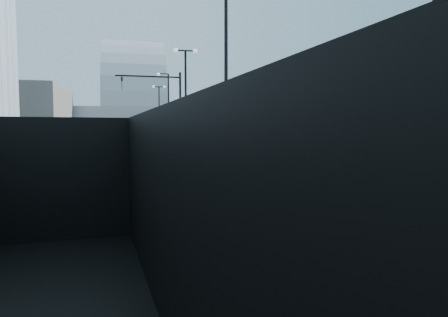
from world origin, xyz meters
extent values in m
plane|color=black|center=(0.00, 0.00, 0.00)|extent=(220.00, 220.00, 0.00)
cube|color=#4C2D23|center=(3.50, 40.00, 0.06)|extent=(7.00, 140.00, 0.12)
cube|color=slate|center=(6.20, 40.00, 0.07)|extent=(2.40, 140.00, 0.13)
cube|color=gray|center=(0.00, 40.00, 0.07)|extent=(0.30, 140.00, 0.14)
cube|color=slate|center=(-13.00, 40.00, 0.06)|extent=(4.00, 140.00, 0.12)
cube|color=black|center=(-4.99, 2.57, 1.76)|extent=(2.78, 2.88, 2.69)
cube|color=black|center=(-5.11, 4.07, 0.88)|extent=(2.51, 0.70, 1.34)
cube|color=black|center=(-4.88, 1.08, 1.09)|extent=(2.64, 1.02, 0.52)
cube|color=black|center=(-3.17, -4.31, 2.53)|extent=(0.85, 9.50, 2.07)
cube|color=black|center=(-4.81, 0.12, 2.53)|extent=(2.59, 0.32, 2.07)
cylinder|color=black|center=(-6.03, 1.89, 0.57)|extent=(0.40, 1.16, 1.14)
cylinder|color=silver|center=(-6.03, 1.89, 0.57)|extent=(0.40, 0.65, 0.62)
cylinder|color=black|center=(-3.86, 2.06, 0.57)|extent=(0.40, 1.16, 1.14)
cylinder|color=silver|center=(-3.86, 2.06, 0.57)|extent=(0.40, 0.65, 0.62)
cylinder|color=black|center=(-6.15, 3.49, 0.57)|extent=(0.40, 1.16, 1.14)
cylinder|color=silver|center=(-6.15, 3.49, 0.57)|extent=(0.40, 0.65, 0.62)
cylinder|color=black|center=(-3.99, 3.65, 0.57)|extent=(0.40, 1.16, 1.14)
cylinder|color=silver|center=(-3.99, 3.65, 0.57)|extent=(0.40, 0.65, 0.62)
cylinder|color=black|center=(-3.71, 0.06, 0.57)|extent=(0.40, 1.16, 1.14)
cylinder|color=silver|center=(-3.71, 0.06, 0.57)|extent=(0.40, 0.65, 0.62)
imported|color=silver|center=(-4.21, 12.84, 0.85)|extent=(3.57, 5.49, 1.71)
imported|color=black|center=(-7.49, 40.61, 0.64)|extent=(3.78, 5.07, 1.28)
imported|color=black|center=(-4.39, 48.24, 0.75)|extent=(3.39, 5.53, 1.50)
imported|color=black|center=(5.43, 21.28, 1.02)|extent=(0.83, 0.64, 2.04)
cylinder|color=black|center=(0.60, -2.00, 4.62)|extent=(0.16, 0.16, 9.00)
cylinder|color=black|center=(0.60, 10.00, 0.10)|extent=(0.56, 0.56, 0.20)
cylinder|color=black|center=(0.60, 10.00, 4.62)|extent=(0.16, 0.16, 9.00)
cylinder|color=black|center=(0.60, 22.00, 0.10)|extent=(0.56, 0.56, 0.20)
cylinder|color=black|center=(0.60, 22.00, 4.62)|extent=(0.16, 0.16, 9.00)
cylinder|color=black|center=(0.60, 22.00, 9.12)|extent=(1.40, 0.10, 0.10)
sphere|color=silver|center=(-0.10, 22.00, 9.12)|extent=(0.32, 0.32, 0.32)
sphere|color=silver|center=(1.30, 22.00, 9.12)|extent=(0.32, 0.32, 0.32)
cylinder|color=black|center=(0.60, 34.00, 0.10)|extent=(0.56, 0.56, 0.20)
cylinder|color=black|center=(0.60, 34.00, 4.62)|extent=(0.16, 0.16, 9.00)
cylinder|color=black|center=(0.10, 34.00, 9.12)|extent=(1.00, 0.10, 0.10)
sphere|color=silver|center=(-0.40, 34.00, 9.05)|extent=(0.32, 0.32, 0.32)
cylinder|color=black|center=(0.60, 46.00, 0.10)|extent=(0.56, 0.56, 0.20)
cylinder|color=black|center=(0.60, 46.00, 4.62)|extent=(0.16, 0.16, 9.00)
cylinder|color=black|center=(0.60, 46.00, 9.12)|extent=(1.40, 0.10, 0.10)
sphere|color=silver|center=(-0.10, 46.00, 9.12)|extent=(0.32, 0.32, 0.32)
sphere|color=silver|center=(1.30, 46.00, 9.12)|extent=(0.32, 0.32, 0.32)
cylinder|color=black|center=(0.60, 25.00, 4.00)|extent=(0.18, 0.18, 8.00)
cylinder|color=black|center=(-1.90, 25.00, 7.60)|extent=(5.00, 0.12, 0.12)
imported|color=black|center=(-3.90, 25.00, 7.00)|extent=(0.16, 0.20, 1.00)
cylinder|color=#382619|center=(1.60, 4.00, 1.54)|extent=(0.16, 0.16, 3.08)
sphere|color=#1C5320|center=(1.60, 4.00, 3.30)|extent=(2.42, 2.42, 2.42)
sphere|color=#1C5320|center=(2.00, 4.30, 3.08)|extent=(1.69, 1.69, 1.69)
sphere|color=#1C5320|center=(1.30, 3.70, 3.61)|extent=(1.45, 1.45, 1.45)
cylinder|color=#382619|center=(1.60, 15.00, 1.80)|extent=(0.16, 0.16, 3.60)
sphere|color=#3A591E|center=(1.60, 15.00, 3.86)|extent=(2.81, 2.81, 2.81)
sphere|color=#3A591E|center=(2.00, 15.30, 3.60)|extent=(1.97, 1.97, 1.97)
sphere|color=#3A591E|center=(1.30, 14.70, 4.22)|extent=(1.69, 1.69, 1.69)
cylinder|color=#382619|center=(1.60, 27.00, 1.53)|extent=(0.16, 0.16, 3.06)
sphere|color=#386422|center=(1.60, 27.00, 3.28)|extent=(2.34, 2.34, 2.34)
sphere|color=#386422|center=(2.00, 27.30, 3.06)|extent=(1.64, 1.64, 1.64)
sphere|color=#386422|center=(1.30, 26.70, 3.59)|extent=(1.41, 1.41, 1.41)
cylinder|color=#382619|center=(1.60, 39.00, 1.68)|extent=(0.16, 0.16, 3.36)
sphere|color=#396021|center=(1.60, 39.00, 3.60)|extent=(2.75, 2.75, 2.75)
sphere|color=#396021|center=(2.00, 39.30, 3.36)|extent=(1.93, 1.93, 1.93)
sphere|color=#396021|center=(1.30, 38.70, 3.93)|extent=(1.65, 1.65, 1.65)
cube|color=#ABB0B5|center=(-2.00, 85.00, 4.00)|extent=(50.00, 28.00, 8.00)
cube|color=slate|center=(-20.00, 60.00, 5.00)|extent=(14.00, 20.00, 10.00)
cube|color=slate|center=(16.00, 50.00, 4.00)|extent=(12.00, 22.00, 8.00)
cube|color=slate|center=(18.00, 20.00, 3.50)|extent=(10.00, 16.00, 7.00)
cube|color=black|center=(2.40, 1.00, 0.13)|extent=(0.50, 0.50, 0.02)
cube|color=black|center=(2.40, 8.00, 0.13)|extent=(0.50, 0.50, 0.02)
cube|color=black|center=(2.40, 19.00, 0.13)|extent=(0.50, 0.50, 0.02)
camera|label=1|loc=(-3.61, -6.71, 3.35)|focal=31.69mm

